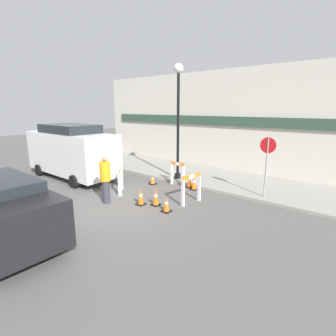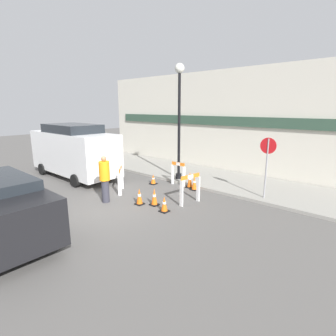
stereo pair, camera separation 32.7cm
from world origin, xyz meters
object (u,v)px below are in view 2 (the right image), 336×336
at_px(streetlamp_post, 179,107).
at_px(stop_sign, 267,158).
at_px(work_van, 74,149).
at_px(person_worker, 105,178).

bearing_deg(streetlamp_post, stop_sign, 0.34).
height_order(streetlamp_post, work_van, streetlamp_post).
bearing_deg(work_van, streetlamp_post, 33.21).
bearing_deg(stop_sign, streetlamp_post, -1.88).
bearing_deg(work_van, stop_sign, 18.77).
distance_m(streetlamp_post, person_worker, 4.89).
distance_m(stop_sign, person_worker, 6.13).
height_order(person_worker, work_van, work_van).
bearing_deg(streetlamp_post, person_worker, -92.58).
xyz_separation_m(streetlamp_post, work_van, (-4.51, -2.95, -2.08)).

